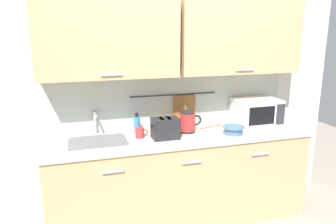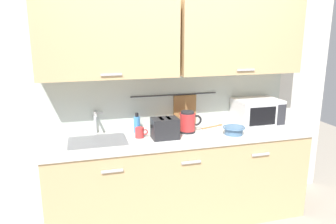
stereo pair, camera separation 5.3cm
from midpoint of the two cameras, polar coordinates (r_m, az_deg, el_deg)
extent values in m
cube|color=tan|center=(3.30, 2.57, -11.68)|extent=(2.50, 0.60, 0.86)
cube|color=#B7B7BC|center=(2.76, -9.14, -10.13)|extent=(0.18, 0.02, 0.02)
cube|color=#B7B7BC|center=(2.91, 4.58, -8.72)|extent=(0.18, 0.02, 0.02)
cube|color=#B7B7BC|center=(3.20, 16.31, -7.11)|extent=(0.18, 0.02, 0.02)
cube|color=silver|center=(3.14, 2.66, -4.25)|extent=(2.53, 0.63, 0.04)
cube|color=#9EA0A5|center=(3.02, -11.64, -5.75)|extent=(0.52, 0.38, 0.09)
cube|color=silver|center=(3.35, 0.96, 3.48)|extent=(3.70, 0.06, 2.50)
cube|color=beige|center=(3.33, 1.13, 2.10)|extent=(2.50, 0.01, 0.55)
cube|color=tan|center=(2.98, -9.95, 12.62)|extent=(1.23, 0.33, 0.70)
cube|color=#B7B7BC|center=(2.82, -9.32, 6.47)|extent=(0.18, 0.01, 0.02)
cube|color=tan|center=(3.35, 12.69, 12.62)|extent=(1.23, 0.33, 0.70)
cube|color=#B7B7BC|center=(3.22, 13.88, 7.16)|extent=(0.18, 0.01, 0.02)
cylinder|color=#333338|center=(3.31, 1.60, 3.02)|extent=(0.90, 0.01, 0.01)
cube|color=olive|center=(3.38, 3.39, 0.10)|extent=(0.24, 0.02, 0.34)
cylinder|color=#B2B5BA|center=(3.19, -12.09, -1.77)|extent=(0.03, 0.03, 0.22)
cylinder|color=#B2B5BA|center=(3.09, -12.08, -0.38)|extent=(0.02, 0.16, 0.02)
cube|color=#B2B5BA|center=(3.17, -11.45, -0.16)|extent=(0.07, 0.02, 0.01)
cube|color=white|center=(3.55, 15.63, 0.01)|extent=(0.46, 0.34, 0.27)
cube|color=black|center=(3.39, 16.63, -0.71)|extent=(0.29, 0.01, 0.18)
cube|color=#2D2D33|center=(3.51, 19.60, -0.46)|extent=(0.09, 0.01, 0.21)
cylinder|color=black|center=(3.20, 3.85, -3.35)|extent=(0.16, 0.16, 0.02)
cylinder|color=red|center=(3.17, 3.87, -1.73)|extent=(0.15, 0.15, 0.17)
cylinder|color=#262628|center=(3.15, 3.90, -0.06)|extent=(0.13, 0.13, 0.02)
torus|color=black|center=(3.20, 5.45, -1.46)|extent=(0.11, 0.02, 0.11)
cylinder|color=#3F8CD8|center=(3.17, -4.94, -2.20)|extent=(0.06, 0.06, 0.16)
cylinder|color=black|center=(3.14, -4.98, -0.48)|extent=(0.03, 0.03, 0.04)
cylinder|color=red|center=(3.03, -4.49, -3.60)|extent=(0.08, 0.08, 0.09)
torus|color=red|center=(3.04, -3.53, -3.49)|extent=(0.06, 0.01, 0.06)
cylinder|color=#4C7093|center=(3.18, 11.85, -3.19)|extent=(0.17, 0.17, 0.07)
torus|color=#4C7093|center=(3.17, 11.88, -2.65)|extent=(0.21, 0.21, 0.01)
cube|color=#232326|center=(2.99, -0.03, -2.85)|extent=(0.24, 0.17, 0.19)
cube|color=black|center=(2.95, -0.68, -1.25)|extent=(0.03, 0.12, 0.01)
cube|color=black|center=(2.97, 0.62, -1.15)|extent=(0.03, 0.12, 0.01)
cube|color=black|center=(2.95, -2.42, -2.51)|extent=(0.02, 0.02, 0.02)
cylinder|color=orange|center=(3.23, 0.51, -2.43)|extent=(0.08, 0.08, 0.09)
torus|color=orange|center=(3.24, 1.39, -2.33)|extent=(0.06, 0.01, 0.06)
cube|color=#9E7042|center=(3.37, 7.84, -2.62)|extent=(0.21, 0.09, 0.01)
ellipsoid|color=#9E7042|center=(3.46, 9.51, -2.22)|extent=(0.07, 0.06, 0.01)
camera|label=1|loc=(0.03, -89.50, 0.12)|focal=34.97mm
camera|label=2|loc=(0.03, 90.50, -0.12)|focal=34.97mm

